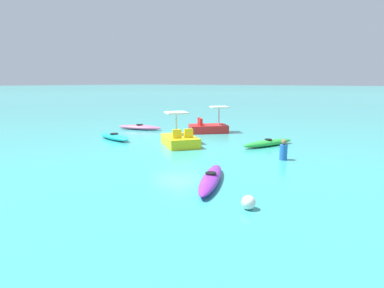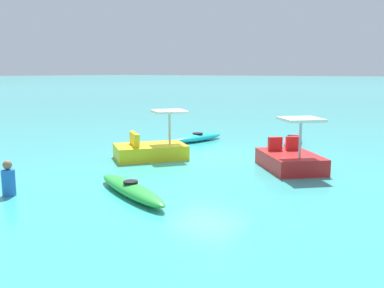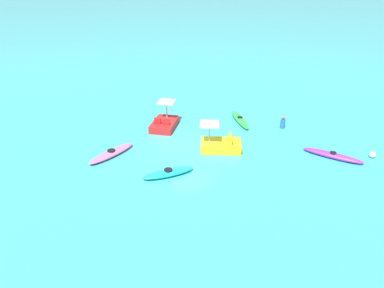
{
  "view_description": "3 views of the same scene",
  "coord_description": "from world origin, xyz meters",
  "px_view_note": "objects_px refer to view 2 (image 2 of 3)",
  "views": [
    {
      "loc": [
        -11.53,
        14.4,
        3.23
      ],
      "look_at": [
        -2.22,
        1.66,
        0.21
      ],
      "focal_mm": 30.31,
      "sensor_mm": 36.0,
      "label": 1
    },
    {
      "loc": [
        -12.45,
        -8.15,
        3.0
      ],
      "look_at": [
        -0.33,
        0.46,
        0.48
      ],
      "focal_mm": 39.97,
      "sensor_mm": 36.0,
      "label": 2
    },
    {
      "loc": [
        10.2,
        15.89,
        9.75
      ],
      "look_at": [
        0.29,
        0.88,
        0.54
      ],
      "focal_mm": 32.11,
      "sensor_mm": 36.0,
      "label": 3
    }
  ],
  "objects_px": {
    "pedal_boat_yellow": "(151,149)",
    "person_near_shore": "(8,180)",
    "kayak_cyan": "(198,138)",
    "kayak_pink": "(293,140)",
    "kayak_green": "(131,189)",
    "pedal_boat_red": "(290,159)"
  },
  "relations": [
    {
      "from": "kayak_green",
      "to": "kayak_pink",
      "type": "xyz_separation_m",
      "value": [
        9.52,
        -0.29,
        0.0
      ]
    },
    {
      "from": "pedal_boat_yellow",
      "to": "person_near_shore",
      "type": "xyz_separation_m",
      "value": [
        -5.46,
        -0.13,
        0.05
      ]
    },
    {
      "from": "kayak_cyan",
      "to": "pedal_boat_yellow",
      "type": "xyz_separation_m",
      "value": [
        -4.09,
        -0.84,
        0.17
      ]
    },
    {
      "from": "pedal_boat_yellow",
      "to": "pedal_boat_red",
      "type": "height_order",
      "value": "same"
    },
    {
      "from": "kayak_green",
      "to": "person_near_shore",
      "type": "bearing_deg",
      "value": 125.09
    },
    {
      "from": "kayak_cyan",
      "to": "kayak_pink",
      "type": "height_order",
      "value": "same"
    },
    {
      "from": "kayak_pink",
      "to": "pedal_boat_red",
      "type": "bearing_deg",
      "value": -158.76
    },
    {
      "from": "pedal_boat_yellow",
      "to": "kayak_green",
      "type": "bearing_deg",
      "value": -145.42
    },
    {
      "from": "kayak_cyan",
      "to": "kayak_pink",
      "type": "bearing_deg",
      "value": -65.38
    },
    {
      "from": "kayak_green",
      "to": "person_near_shore",
      "type": "distance_m",
      "value": 3.0
    },
    {
      "from": "kayak_cyan",
      "to": "pedal_boat_yellow",
      "type": "distance_m",
      "value": 4.18
    },
    {
      "from": "kayak_green",
      "to": "pedal_boat_red",
      "type": "distance_m",
      "value": 5.4
    },
    {
      "from": "kayak_cyan",
      "to": "kayak_pink",
      "type": "relative_size",
      "value": 0.89
    },
    {
      "from": "kayak_cyan",
      "to": "pedal_boat_red",
      "type": "bearing_deg",
      "value": -117.42
    },
    {
      "from": "kayak_cyan",
      "to": "kayak_pink",
      "type": "xyz_separation_m",
      "value": [
        1.69,
        -3.7,
        -0.0
      ]
    },
    {
      "from": "pedal_boat_yellow",
      "to": "person_near_shore",
      "type": "relative_size",
      "value": 3.21
    },
    {
      "from": "kayak_green",
      "to": "kayak_pink",
      "type": "bearing_deg",
      "value": -1.72
    },
    {
      "from": "kayak_green",
      "to": "kayak_cyan",
      "type": "xyz_separation_m",
      "value": [
        7.83,
        3.41,
        0.0
      ]
    },
    {
      "from": "person_near_shore",
      "to": "kayak_green",
      "type": "bearing_deg",
      "value": -54.91
    },
    {
      "from": "kayak_pink",
      "to": "pedal_boat_red",
      "type": "distance_m",
      "value": 4.86
    },
    {
      "from": "kayak_cyan",
      "to": "pedal_boat_red",
      "type": "distance_m",
      "value": 6.15
    },
    {
      "from": "kayak_cyan",
      "to": "kayak_pink",
      "type": "distance_m",
      "value": 4.07
    }
  ]
}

